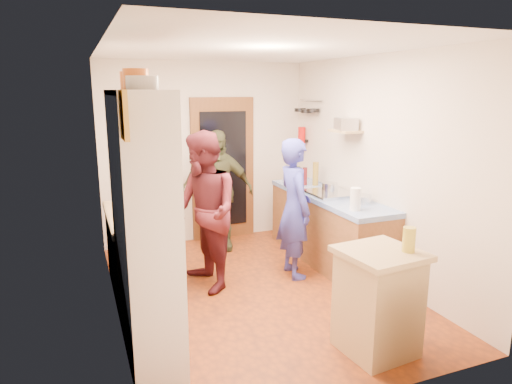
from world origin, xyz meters
TOP-DOWN VIEW (x-y plane):
  - floor at (0.00, 0.00)m, footprint 3.00×4.00m
  - ceiling at (0.00, 0.00)m, footprint 3.00×4.00m
  - wall_back at (0.00, 2.01)m, footprint 3.00×0.02m
  - wall_front at (0.00, -2.01)m, footprint 3.00×0.02m
  - wall_left at (-1.51, 0.00)m, footprint 0.02×4.00m
  - wall_right at (1.51, 0.00)m, footprint 0.02×4.00m
  - door_frame at (0.25, 1.97)m, footprint 0.95×0.06m
  - door_glass at (0.25, 1.94)m, footprint 0.70×0.02m
  - hutch_body at (-1.30, -0.80)m, footprint 0.40×1.20m
  - hutch_top_shelf at (-1.30, -0.80)m, footprint 0.40×1.14m
  - plate_stack at (-1.30, -1.12)m, footprint 0.22×0.22m
  - orange_pot_a at (-1.30, -0.80)m, footprint 0.19×0.19m
  - orange_pot_b at (-1.30, -0.44)m, footprint 0.16×0.16m
  - left_counter_base at (-1.20, 0.45)m, footprint 0.60×1.40m
  - left_counter_top at (-1.20, 0.45)m, footprint 0.64×1.44m
  - toaster at (-1.15, -0.05)m, footprint 0.27×0.19m
  - kettle at (-1.25, 0.37)m, footprint 0.17×0.17m
  - orange_bowl at (-1.12, 0.55)m, footprint 0.23×0.23m
  - chopping_board at (-1.18, 0.95)m, footprint 0.33×0.26m
  - right_counter_base at (1.20, 0.50)m, footprint 0.60×2.20m
  - right_counter_top at (1.20, 0.50)m, footprint 0.62×2.22m
  - hob at (1.20, 0.46)m, footprint 0.55×0.58m
  - pot_on_hob at (1.15, 0.41)m, footprint 0.20×0.20m
  - bottle_a at (1.05, 1.10)m, footprint 0.09×0.09m
  - bottle_b at (1.18, 1.13)m, footprint 0.08×0.08m
  - bottle_c at (1.31, 1.07)m, footprint 0.10×0.10m
  - paper_towel at (1.05, -0.30)m, footprint 0.14×0.14m
  - mixing_bowl at (1.30, -0.04)m, footprint 0.27×0.27m
  - island_base at (0.50, -1.51)m, footprint 0.60×0.60m
  - island_top at (0.50, -1.51)m, footprint 0.68×0.68m
  - cutting_board at (0.45, -1.46)m, footprint 0.38×0.31m
  - oil_jar at (0.69, -1.61)m, footprint 0.11×0.11m
  - pan_rail at (1.46, 1.52)m, footprint 0.02×0.65m
  - pan_hang_a at (1.40, 1.35)m, footprint 0.18×0.18m
  - pan_hang_b at (1.40, 1.55)m, footprint 0.16×0.16m
  - pan_hang_c at (1.40, 1.75)m, footprint 0.17×0.17m
  - wall_shelf at (1.37, 0.45)m, footprint 0.26×0.42m
  - radio at (1.37, 0.45)m, footprint 0.29×0.34m
  - ext_bracket at (1.47, 1.70)m, footprint 0.06×0.10m
  - fire_extinguisher at (1.41, 1.70)m, footprint 0.11×0.11m
  - picture_frame at (-1.48, -1.55)m, footprint 0.03×0.25m
  - person_hob at (0.62, 0.23)m, footprint 0.44×0.63m
  - person_left at (-0.48, 0.33)m, footprint 0.77×0.94m
  - person_back at (0.02, 1.50)m, footprint 1.06×0.68m

SIDE VIEW (x-z plane):
  - floor at x=0.00m, z-range -0.02..0.00m
  - right_counter_base at x=1.20m, z-range 0.00..0.84m
  - left_counter_base at x=-1.20m, z-range 0.00..0.85m
  - island_base at x=0.50m, z-range 0.00..0.86m
  - person_hob at x=0.62m, z-range 0.00..1.66m
  - person_back at x=0.02m, z-range 0.00..1.68m
  - right_counter_top at x=1.20m, z-range 0.84..0.90m
  - left_counter_top at x=-1.20m, z-range 0.85..0.90m
  - island_top at x=0.50m, z-range 0.86..0.91m
  - person_left at x=-0.48m, z-range 0.00..1.78m
  - cutting_board at x=0.45m, z-range 0.89..0.91m
  - chopping_board at x=-1.18m, z-range 0.90..0.92m
  - hob at x=1.20m, z-range 0.90..0.94m
  - orange_bowl at x=-1.12m, z-range 0.90..0.99m
  - mixing_bowl at x=1.30m, z-range 0.90..1.00m
  - kettle at x=-1.25m, z-range 0.90..1.08m
  - toaster at x=-1.15m, z-range 0.90..1.09m
  - pot_on_hob at x=1.15m, z-range 0.94..1.07m
  - oil_jar at x=0.69m, z-range 0.91..1.12m
  - bottle_b at x=1.18m, z-range 0.90..1.15m
  - paper_towel at x=1.05m, z-range 0.90..1.15m
  - bottle_a at x=1.05m, z-range 0.90..1.18m
  - door_frame at x=0.25m, z-range 0.00..2.10m
  - door_glass at x=0.25m, z-range 0.20..1.90m
  - bottle_c at x=1.31m, z-range 0.90..1.23m
  - hutch_body at x=-1.30m, z-range 0.00..2.20m
  - wall_back at x=0.00m, z-range 0.00..2.60m
  - wall_front at x=0.00m, z-range 0.00..2.60m
  - wall_left at x=-1.51m, z-range 0.00..2.60m
  - wall_right at x=1.51m, z-range 0.00..2.60m
  - ext_bracket at x=1.47m, z-range 1.43..1.47m
  - fire_extinguisher at x=1.41m, z-range 1.34..1.66m
  - wall_shelf at x=1.37m, z-range 1.69..1.71m
  - radio at x=1.37m, z-range 1.72..1.86m
  - pan_hang_b at x=1.40m, z-range 1.88..1.92m
  - pan_hang_c at x=1.40m, z-range 1.89..1.93m
  - pan_hang_a at x=1.40m, z-range 1.90..1.94m
  - pan_rail at x=1.46m, z-range 2.04..2.06m
  - picture_frame at x=-1.48m, z-range 1.90..2.20m
  - hutch_top_shelf at x=-1.30m, z-range 2.16..2.20m
  - plate_stack at x=-1.30m, z-range 2.20..2.29m
  - orange_pot_b at x=-1.30m, z-range 2.20..2.35m
  - orange_pot_a at x=-1.30m, z-range 2.20..2.35m
  - ceiling at x=0.00m, z-range 2.60..2.62m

